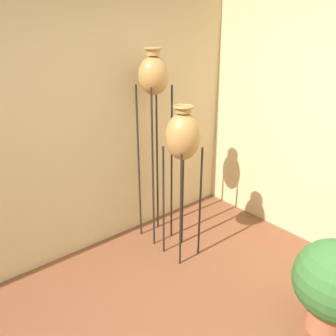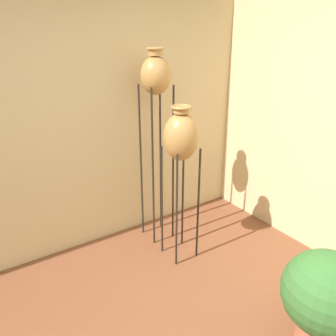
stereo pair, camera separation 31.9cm
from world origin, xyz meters
name	(u,v)px [view 1 (the left image)]	position (x,y,z in m)	size (l,w,h in m)	color
wall_back	(63,123)	(0.00, 2.02, 1.35)	(7.97, 0.06, 2.70)	beige
vase_stand_tall	(154,83)	(0.79, 1.70, 1.66)	(0.28, 0.28, 1.97)	#28231E
vase_stand_medium	(183,139)	(0.79, 1.28, 1.22)	(0.31, 0.31, 1.52)	#28231E
potted_plant	(334,284)	(1.00, -0.12, 0.43)	(0.59, 0.59, 0.75)	#B26647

